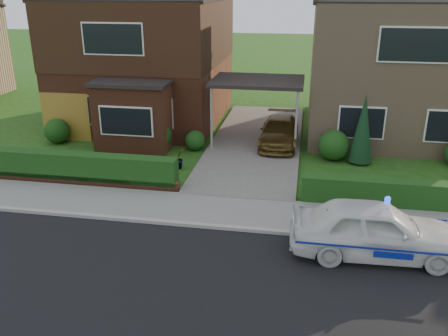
# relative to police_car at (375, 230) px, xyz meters

# --- Properties ---
(ground) EXTENTS (120.00, 120.00, 0.00)m
(ground) POSITION_rel_police_car_xyz_m (-3.93, -2.40, -0.72)
(ground) COLOR #154B14
(ground) RESTS_ON ground
(road) EXTENTS (60.00, 6.00, 0.02)m
(road) POSITION_rel_police_car_xyz_m (-3.93, -2.40, -0.72)
(road) COLOR black
(road) RESTS_ON ground
(kerb) EXTENTS (60.00, 0.16, 0.12)m
(kerb) POSITION_rel_police_car_xyz_m (-3.93, 0.65, -0.66)
(kerb) COLOR #9E9993
(kerb) RESTS_ON ground
(sidewalk) EXTENTS (60.00, 2.00, 0.10)m
(sidewalk) POSITION_rel_police_car_xyz_m (-3.93, 1.70, -0.67)
(sidewalk) COLOR slate
(sidewalk) RESTS_ON ground
(driveway) EXTENTS (3.80, 12.00, 0.12)m
(driveway) POSITION_rel_police_car_xyz_m (-3.93, 8.60, -0.66)
(driveway) COLOR #666059
(driveway) RESTS_ON ground
(house_left) EXTENTS (7.50, 9.53, 7.25)m
(house_left) POSITION_rel_police_car_xyz_m (-9.71, 11.50, 3.09)
(house_left) COLOR brown
(house_left) RESTS_ON ground
(house_right) EXTENTS (7.50, 8.06, 7.25)m
(house_right) POSITION_rel_police_car_xyz_m (1.87, 11.59, 2.94)
(house_right) COLOR tan
(house_right) RESTS_ON ground
(carport_link) EXTENTS (3.80, 3.00, 2.77)m
(carport_link) POSITION_rel_police_car_xyz_m (-3.93, 8.55, 1.94)
(carport_link) COLOR black
(carport_link) RESTS_ON ground
(garage_door) EXTENTS (2.20, 0.10, 2.10)m
(garage_door) POSITION_rel_police_car_xyz_m (-12.17, 7.56, 0.33)
(garage_door) COLOR olive
(garage_door) RESTS_ON ground
(dwarf_wall) EXTENTS (7.70, 0.25, 0.36)m
(dwarf_wall) POSITION_rel_police_car_xyz_m (-9.73, 2.90, -0.54)
(dwarf_wall) COLOR brown
(dwarf_wall) RESTS_ON ground
(hedge_left) EXTENTS (7.50, 0.55, 0.90)m
(hedge_left) POSITION_rel_police_car_xyz_m (-9.73, 3.05, -0.72)
(hedge_left) COLOR #153A12
(hedge_left) RESTS_ON ground
(hedge_right) EXTENTS (7.50, 0.55, 0.80)m
(hedge_right) POSITION_rel_police_car_xyz_m (1.87, 2.95, -0.72)
(hedge_right) COLOR #153A12
(hedge_right) RESTS_ON ground
(shrub_left_far) EXTENTS (1.08, 1.08, 1.08)m
(shrub_left_far) POSITION_rel_police_car_xyz_m (-12.43, 7.10, -0.18)
(shrub_left_far) COLOR #153A12
(shrub_left_far) RESTS_ON ground
(shrub_left_mid) EXTENTS (1.32, 1.32, 1.32)m
(shrub_left_mid) POSITION_rel_police_car_xyz_m (-7.93, 6.90, -0.06)
(shrub_left_mid) COLOR #153A12
(shrub_left_mid) RESTS_ON ground
(shrub_left_near) EXTENTS (0.84, 0.84, 0.84)m
(shrub_left_near) POSITION_rel_police_car_xyz_m (-6.33, 7.20, -0.30)
(shrub_left_near) COLOR #153A12
(shrub_left_near) RESTS_ON ground
(shrub_right_near) EXTENTS (1.20, 1.20, 1.20)m
(shrub_right_near) POSITION_rel_police_car_xyz_m (-0.73, 7.00, -0.12)
(shrub_right_near) COLOR #153A12
(shrub_right_near) RESTS_ON ground
(conifer_a) EXTENTS (0.90, 0.90, 2.60)m
(conifer_a) POSITION_rel_police_car_xyz_m (0.27, 6.80, 0.58)
(conifer_a) COLOR black
(conifer_a) RESTS_ON ground
(police_car) EXTENTS (3.88, 4.28, 1.60)m
(police_car) POSITION_rel_police_car_xyz_m (0.00, 0.00, 0.00)
(police_car) COLOR white
(police_car) RESTS_ON ground
(driveway_car) EXTENTS (1.56, 3.79, 1.10)m
(driveway_car) POSITION_rel_police_car_xyz_m (-2.93, 8.24, -0.05)
(driveway_car) COLOR brown
(driveway_car) RESTS_ON driveway
(potted_plant_a) EXTENTS (0.44, 0.33, 0.77)m
(potted_plant_a) POSITION_rel_police_car_xyz_m (-9.10, 3.60, -0.33)
(potted_plant_a) COLOR gray
(potted_plant_a) RESTS_ON ground
(potted_plant_b) EXTENTS (0.53, 0.49, 0.77)m
(potted_plant_b) POSITION_rel_police_car_xyz_m (-6.43, 5.03, -0.33)
(potted_plant_b) COLOR gray
(potted_plant_b) RESTS_ON ground
(potted_plant_c) EXTENTS (0.47, 0.47, 0.69)m
(potted_plant_c) POSITION_rel_police_car_xyz_m (-10.44, 3.60, -0.38)
(potted_plant_c) COLOR gray
(potted_plant_c) RESTS_ON ground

